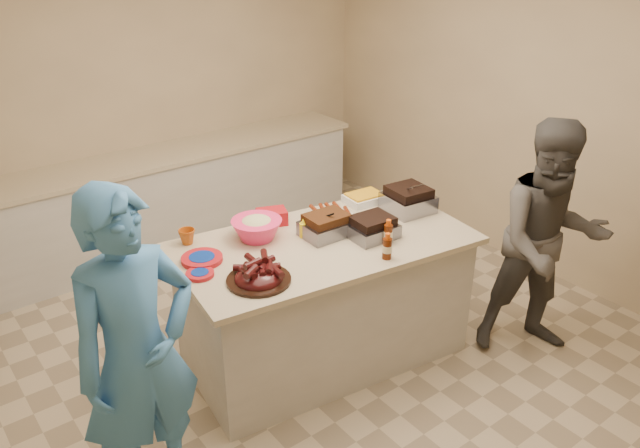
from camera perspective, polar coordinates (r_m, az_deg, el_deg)
room at (r=4.52m, az=0.13°, el=-11.62°), size 4.50×5.00×2.70m
back_counter at (r=5.96m, az=-12.92°, el=2.44°), size 3.60×0.64×0.90m
island at (r=4.51m, az=0.40°, el=-11.77°), size 2.02×1.25×0.90m
rib_platter at (r=3.60m, az=-5.61°, el=-5.23°), size 0.49×0.49×0.15m
pulled_pork_tray at (r=4.09m, az=0.59°, el=-1.01°), size 0.33×0.25×0.10m
brisket_tray at (r=4.09m, az=4.76°, el=-1.16°), size 0.31×0.27×0.09m
roasting_pan at (r=4.49m, az=8.00°, el=1.23°), size 0.34×0.34×0.12m
coleslaw_bowl at (r=4.07m, az=-5.75°, el=-1.33°), size 0.37×0.37×0.23m
sausage_plate at (r=4.30m, az=1.15°, el=0.36°), size 0.42×0.42×0.05m
mac_cheese_dish at (r=4.59m, az=4.07°, el=2.00°), size 0.29×0.23×0.07m
bbq_bottle_a at (r=3.84m, az=6.10°, el=-3.14°), size 0.06×0.06×0.17m
bbq_bottle_b at (r=4.01m, az=6.19°, el=-1.79°), size 0.06×0.06×0.17m
mustard_bottle at (r=4.07m, az=-1.54°, el=-1.20°), size 0.05×0.05×0.13m
sauce_bowl at (r=4.08m, az=-0.87°, el=-1.08°), size 0.13×0.05×0.12m
plate_stack_large at (r=3.85m, az=-10.72°, el=-3.35°), size 0.28×0.28×0.03m
plate_stack_small at (r=3.70m, az=-10.91°, el=-4.67°), size 0.19×0.19×0.02m
plastic_cup at (r=4.08m, az=-11.99°, el=-1.76°), size 0.12×0.11×0.11m
basket_stack at (r=4.27m, az=-4.40°, el=0.07°), size 0.24×0.21×0.10m
guest_gray at (r=4.85m, az=18.65°, el=-10.35°), size 1.61×1.84×0.63m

